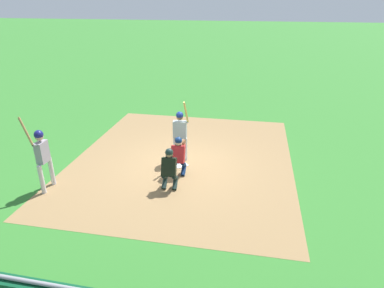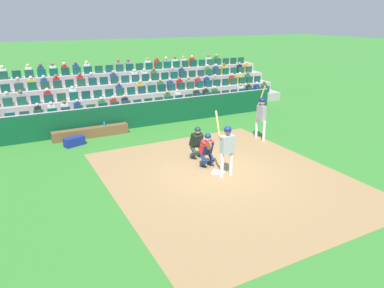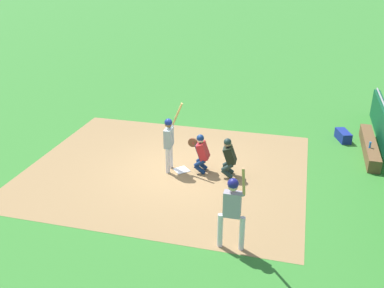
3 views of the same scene
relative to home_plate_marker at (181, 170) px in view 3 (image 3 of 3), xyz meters
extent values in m
plane|color=#32772B|center=(0.00, 0.00, -0.02)|extent=(160.00, 160.00, 0.00)
cube|color=#947349|center=(0.00, 0.50, -0.01)|extent=(7.68, 9.04, 0.01)
cube|color=white|center=(0.00, 0.00, 0.00)|extent=(0.62, 0.62, 0.02)
cylinder|color=silver|center=(-0.27, 0.38, 0.41)|extent=(0.14, 0.14, 0.85)
cylinder|color=silver|center=(0.10, 0.39, 0.41)|extent=(0.14, 0.14, 0.85)
cube|color=#8F9EA1|center=(-0.08, 0.38, 1.14)|extent=(0.46, 0.24, 0.61)
sphere|color=brown|center=(-0.08, 0.38, 1.59)|extent=(0.22, 0.22, 0.22)
sphere|color=navy|center=(-0.08, 0.38, 1.66)|extent=(0.25, 0.25, 0.25)
cylinder|color=#8F9EA1|center=(-0.03, 0.36, 1.43)|extent=(0.49, 0.12, 0.14)
cylinder|color=#8F9EA1|center=(0.15, 0.37, 1.43)|extent=(0.18, 0.14, 0.13)
cylinder|color=tan|center=(0.18, 0.18, 1.84)|extent=(0.12, 0.41, 0.81)
sphere|color=black|center=(0.21, 0.35, 1.45)|extent=(0.06, 0.06, 0.06)
cylinder|color=navy|center=(-0.06, -0.63, 0.14)|extent=(0.15, 0.39, 0.34)
cylinder|color=navy|center=(-0.06, -0.63, 0.36)|extent=(0.15, 0.39, 0.33)
cylinder|color=navy|center=(0.26, -0.62, 0.14)|extent=(0.15, 0.39, 0.34)
cylinder|color=navy|center=(0.26, -0.62, 0.36)|extent=(0.15, 0.39, 0.33)
cube|color=red|center=(0.10, -0.69, 0.72)|extent=(0.43, 0.41, 0.60)
cube|color=navy|center=(0.10, -0.56, 0.72)|extent=(0.39, 0.21, 0.45)
sphere|color=beige|center=(0.10, -0.60, 1.10)|extent=(0.22, 0.22, 0.22)
cube|color=black|center=(0.10, -0.60, 1.10)|extent=(0.20, 0.11, 0.20)
sphere|color=navy|center=(0.10, -0.60, 1.16)|extent=(0.24, 0.24, 0.24)
cylinder|color=brown|center=(0.21, -0.32, 0.93)|extent=(0.08, 0.30, 0.30)
cylinder|color=red|center=(0.25, -0.50, 0.86)|extent=(0.16, 0.40, 0.22)
cylinder|color=#1C2D2A|center=(-0.12, -1.53, 0.14)|extent=(0.17, 0.39, 0.34)
cylinder|color=#1C2D2A|center=(-0.12, -1.53, 0.36)|extent=(0.16, 0.39, 0.33)
cylinder|color=#1C2D2A|center=(0.20, -1.51, 0.14)|extent=(0.17, 0.39, 0.34)
cylinder|color=#1C2D2A|center=(0.20, -1.51, 0.36)|extent=(0.16, 0.39, 0.33)
cube|color=black|center=(0.05, -1.57, 0.72)|extent=(0.45, 0.44, 0.60)
cube|color=#1C2D2A|center=(0.04, -1.45, 0.72)|extent=(0.39, 0.23, 0.45)
sphere|color=#9E7958|center=(0.04, -1.48, 1.09)|extent=(0.22, 0.22, 0.22)
cube|color=black|center=(0.04, -1.48, 1.09)|extent=(0.20, 0.12, 0.20)
sphere|color=#1C2D2A|center=(0.04, -1.48, 1.15)|extent=(0.24, 0.24, 0.24)
cube|color=brown|center=(3.09, -6.03, 0.20)|extent=(3.38, 0.40, 0.44)
cylinder|color=blue|center=(2.48, -5.94, 0.53)|extent=(0.07, 0.07, 0.21)
cube|color=navy|center=(3.97, -5.18, 0.17)|extent=(0.91, 0.61, 0.37)
cylinder|color=silver|center=(-3.54, -2.02, 0.43)|extent=(0.13, 0.13, 0.90)
cylinder|color=silver|center=(-3.52, -2.54, 0.43)|extent=(0.13, 0.13, 0.90)
cube|color=gray|center=(-3.53, -2.28, 1.20)|extent=(0.23, 0.41, 0.64)
sphere|color=#D7A08D|center=(-3.53, -2.28, 1.67)|extent=(0.23, 0.23, 0.23)
sphere|color=navy|center=(-3.53, -2.28, 1.74)|extent=(0.26, 0.26, 0.26)
cylinder|color=gray|center=(-3.55, -2.33, 1.50)|extent=(0.13, 0.44, 0.14)
cylinder|color=gray|center=(-3.55, -2.49, 1.50)|extent=(0.14, 0.17, 0.13)
cylinder|color=tan|center=(-3.70, -2.54, 1.92)|extent=(0.33, 0.08, 0.81)
sphere|color=black|center=(-3.57, -2.54, 1.53)|extent=(0.06, 0.06, 0.06)
camera|label=1|loc=(2.42, -9.86, 5.25)|focal=30.94mm
camera|label=2|loc=(6.09, 9.84, 5.14)|focal=33.60mm
camera|label=3|loc=(-11.87, -3.61, 6.46)|focal=40.07mm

